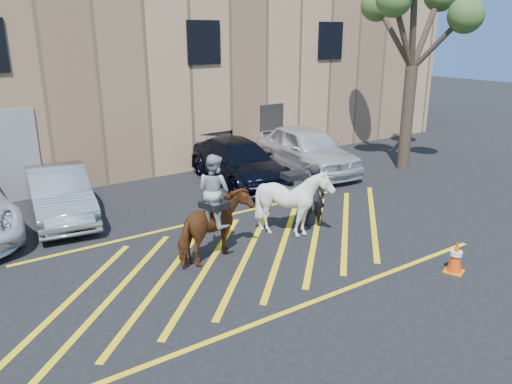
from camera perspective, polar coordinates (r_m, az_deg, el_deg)
ground at (r=11.96m, az=-1.81°, el=-6.68°), size 90.00×90.00×0.00m
car_silver_sedan at (r=14.76m, az=-21.53°, el=-0.21°), size 2.02×4.42×1.41m
car_blue_suv at (r=17.10m, az=-2.03°, el=3.48°), size 2.50×5.14×1.44m
car_white_suv at (r=18.55m, az=5.79°, el=4.93°), size 2.57×5.14×1.68m
handler at (r=13.24m, az=6.56°, el=-0.36°), size 0.74×0.71×1.70m
warehouse at (r=22.00m, az=-19.58°, el=13.45°), size 32.42×10.20×7.30m
hatching_zone at (r=11.73m, az=-1.01°, el=-7.15°), size 12.60×5.12×0.01m
mounted_bay at (r=11.13m, az=-4.74°, el=-3.09°), size 2.04×1.37×2.47m
saddled_white at (r=12.56m, az=4.33°, el=-1.13°), size 1.59×1.75×1.77m
traffic_cone at (r=11.61m, az=21.88°, el=-6.86°), size 0.49×0.49×0.73m
tree at (r=19.17m, az=17.92°, el=19.24°), size 3.99×4.37×7.31m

